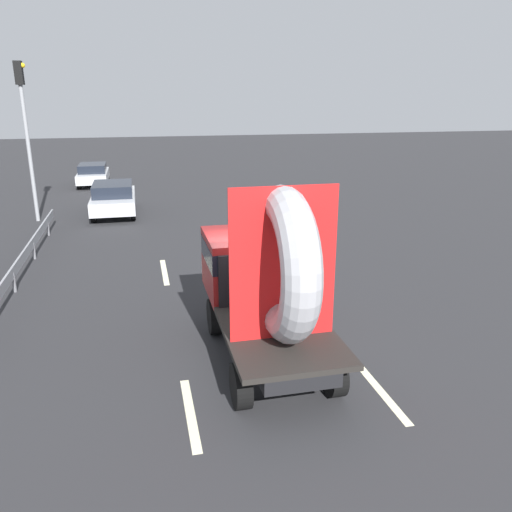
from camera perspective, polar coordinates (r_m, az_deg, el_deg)
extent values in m
plane|color=#28282B|center=(11.32, 1.61, -9.75)|extent=(120.00, 120.00, 0.00)
cylinder|color=black|center=(11.66, -4.61, -6.74)|extent=(0.28, 0.81, 0.81)
cylinder|color=black|center=(11.99, 3.49, -5.99)|extent=(0.28, 0.81, 0.81)
cylinder|color=black|center=(9.07, -1.70, -14.28)|extent=(0.28, 0.81, 0.81)
cylinder|color=black|center=(9.50, 8.67, -12.91)|extent=(0.28, 0.81, 0.81)
cube|color=black|center=(10.34, 1.26, -7.47)|extent=(1.30, 4.77, 0.25)
cube|color=maroon|center=(11.36, -0.51, -0.79)|extent=(2.00, 1.87, 1.35)
cube|color=black|center=(11.22, -0.46, 0.57)|extent=(2.02, 1.77, 0.44)
cube|color=black|center=(9.45, 2.68, -8.84)|extent=(2.00, 2.90, 0.10)
cube|color=black|center=(10.46, 0.66, -2.57)|extent=(1.80, 0.08, 1.10)
torus|color=#9E9EA3|center=(8.78, 3.07, -0.95)|extent=(0.66, 2.73, 2.73)
cube|color=red|center=(8.78, 3.07, -0.95)|extent=(1.90, 0.03, 2.73)
cylinder|color=black|center=(25.62, -17.28, 5.83)|extent=(0.23, 0.67, 0.67)
cylinder|color=black|center=(25.55, -13.62, 6.10)|extent=(0.23, 0.67, 0.67)
cylinder|color=black|center=(22.88, -17.71, 4.46)|extent=(0.23, 0.67, 0.67)
cylinder|color=black|center=(22.79, -13.62, 4.75)|extent=(0.23, 0.67, 0.67)
cube|color=silver|center=(24.14, -15.61, 5.99)|extent=(1.88, 4.39, 0.58)
cube|color=black|center=(23.94, -15.73, 7.23)|extent=(1.69, 2.46, 0.52)
cylinder|color=gray|center=(23.58, -23.97, 10.23)|extent=(0.16, 0.16, 5.58)
cube|color=black|center=(23.47, -24.99, 18.07)|extent=(0.30, 0.36, 0.90)
sphere|color=yellow|center=(23.45, -24.66, 18.80)|extent=(0.20, 0.20, 0.20)
cube|color=gray|center=(16.86, -24.55, -0.06)|extent=(0.06, 12.18, 0.32)
cylinder|color=slate|center=(15.52, -25.44, -2.68)|extent=(0.10, 0.10, 0.55)
cylinder|color=slate|center=(18.36, -23.59, 0.52)|extent=(0.10, 0.10, 0.55)
cylinder|color=slate|center=(21.26, -22.23, 2.86)|extent=(0.10, 0.10, 0.55)
cube|color=beige|center=(9.18, -7.36, -17.02)|extent=(0.16, 2.15, 0.01)
cube|color=beige|center=(15.92, -10.19, -1.75)|extent=(0.16, 2.39, 0.01)
cube|color=beige|center=(9.91, 13.87, -14.57)|extent=(0.16, 2.05, 0.01)
cube|color=beige|center=(16.27, 2.16, -1.05)|extent=(0.16, 2.45, 0.01)
cylinder|color=black|center=(33.83, -18.78, 8.31)|extent=(0.21, 0.60, 0.60)
cylinder|color=black|center=(33.71, -16.29, 8.51)|extent=(0.21, 0.60, 0.60)
cylinder|color=black|center=(31.35, -19.18, 7.61)|extent=(0.21, 0.60, 0.60)
cylinder|color=black|center=(31.23, -16.49, 7.82)|extent=(0.21, 0.60, 0.60)
cube|color=silver|center=(32.48, -17.72, 8.53)|extent=(1.69, 3.94, 0.52)
cube|color=black|center=(32.32, -17.82, 9.36)|extent=(1.52, 2.21, 0.47)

